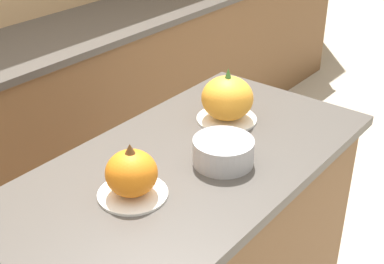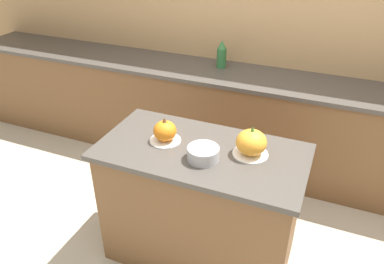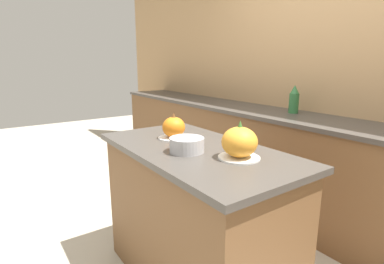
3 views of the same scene
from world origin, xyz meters
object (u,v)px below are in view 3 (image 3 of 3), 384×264
object	(u,v)px
pumpkin_cake_right	(239,143)
bottle_tall	(294,100)
pumpkin_cake_left	(174,128)
mixing_bowl	(187,145)

from	to	relation	value
pumpkin_cake_right	bottle_tall	bearing A→B (deg)	115.93
pumpkin_cake_left	mixing_bowl	size ratio (longest dim) A/B	1.06
pumpkin_cake_left	pumpkin_cake_right	bearing A→B (deg)	5.99
pumpkin_cake_right	mixing_bowl	world-z (taller)	pumpkin_cake_right
pumpkin_cake_right	mixing_bowl	size ratio (longest dim) A/B	1.14
pumpkin_cake_left	pumpkin_cake_right	size ratio (longest dim) A/B	0.93
bottle_tall	mixing_bowl	xyz separation A→B (m)	(0.37, -1.41, -0.11)
pumpkin_cake_right	bottle_tall	world-z (taller)	bottle_tall
pumpkin_cake_right	bottle_tall	size ratio (longest dim) A/B	0.85
pumpkin_cake_left	mixing_bowl	bearing A→B (deg)	-18.63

